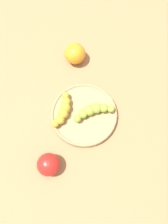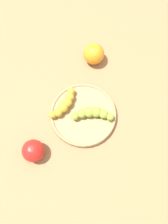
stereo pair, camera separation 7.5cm
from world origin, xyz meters
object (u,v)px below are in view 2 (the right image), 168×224
Objects in this scene: fruit_bowl at (84,114)px; banana_spotted at (65,104)px; apple_red at (34,151)px; banana_green at (93,113)px; orange_fruit at (95,54)px.

banana_spotted is at bearing -114.04° from fruit_bowl.
banana_spotted is 1.51× the size of apple_red.
banana_spotted reaches higher than fruit_bowl.
fruit_bowl is 0.20m from apple_red.
fruit_bowl is at bearing 12.28° from banana_spotted.
fruit_bowl is 1.60× the size of banana_green.
banana_spotted is (-0.03, -0.06, 0.02)m from fruit_bowl.
orange_fruit is (-0.19, 0.10, 0.00)m from banana_spotted.
fruit_bowl is at bearing 82.06° from banana_green.
banana_green is at bearing 16.75° from banana_spotted.
orange_fruit reaches higher than banana_green.
apple_red reaches higher than banana_green.
banana_green is at bearing 122.58° from apple_red.
orange_fruit is 1.06× the size of apple_red.
banana_spotted is at bearing 72.08° from banana_green.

